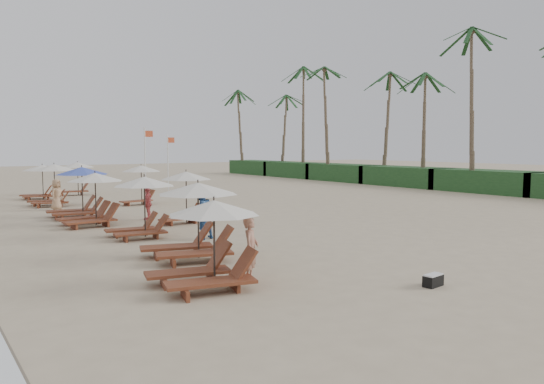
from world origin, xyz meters
TOP-DOWN VIEW (x-y plane):
  - ground at (0.00, 0.00)m, footprint 160.00×160.00m
  - shrub_hedge at (22.00, 14.50)m, footprint 3.20×53.00m
  - palm_row at (21.91, 15.40)m, footprint 7.00×52.00m
  - lounger_station_0 at (-6.55, -3.94)m, footprint 2.67×2.38m
  - lounger_station_1 at (-5.44, -0.92)m, footprint 2.85×2.63m
  - lounger_station_2 at (-5.31, 3.47)m, footprint 2.51×2.24m
  - lounger_station_3 at (-6.00, 7.37)m, footprint 2.69×2.30m
  - lounger_station_4 at (-5.78, 10.21)m, footprint 2.81×2.41m
  - lounger_station_5 at (-5.71, 15.87)m, footprint 2.63×2.38m
  - lounger_station_6 at (-5.43, 20.24)m, footprint 2.58×2.41m
  - inland_station_0 at (-2.43, 5.80)m, footprint 2.60×2.24m
  - inland_station_1 at (-1.38, 13.84)m, footprint 2.59×2.24m
  - inland_station_2 at (-2.87, 21.93)m, footprint 2.79×2.24m
  - beachgoer_near at (-5.32, -4.04)m, footprint 0.68×0.67m
  - beachgoer_mid_a at (-3.66, 1.82)m, footprint 1.09×0.95m
  - beachgoer_far_a at (-3.34, 7.65)m, footprint 0.80×0.93m
  - beachgoer_far_b at (-5.89, 13.73)m, footprint 0.92×0.92m
  - duffel_bag at (-2.06, -6.97)m, footprint 0.56×0.33m
  - flag_pole_near at (0.37, 17.30)m, footprint 0.59×0.08m
  - flag_pole_far at (3.89, 21.77)m, footprint 0.60×0.08m

SIDE VIEW (x-z plane):
  - ground at x=0.00m, z-range 0.00..0.00m
  - duffel_bag at x=-2.06m, z-range 0.00..0.30m
  - beachgoer_far_a at x=-3.34m, z-range 0.00..1.50m
  - beachgoer_near at x=-5.32m, z-range 0.00..1.59m
  - shrub_hedge at x=22.00m, z-range 0.00..1.60m
  - beachgoer_far_b at x=-5.89m, z-range 0.00..1.62m
  - beachgoer_mid_a at x=-3.66m, z-range 0.00..1.91m
  - lounger_station_0 at x=-6.55m, z-range -0.04..2.01m
  - lounger_station_3 at x=-6.00m, z-range -0.04..2.17m
  - lounger_station_1 at x=-5.44m, z-range -0.04..2.21m
  - lounger_station_4 at x=-5.78m, z-range -0.03..2.32m
  - lounger_station_2 at x=-5.31m, z-range 0.05..2.27m
  - lounger_station_6 at x=-5.43m, z-range 0.13..2.27m
  - lounger_station_5 at x=-5.71m, z-range 0.07..2.40m
  - inland_station_2 at x=-2.87m, z-range 0.21..2.43m
  - inland_station_0 at x=-2.43m, z-range 0.33..2.55m
  - inland_station_1 at x=-1.38m, z-range 0.33..2.56m
  - flag_pole_far at x=3.89m, z-range 0.24..4.41m
  - flag_pole_near at x=0.37m, z-range 0.25..4.75m
  - palm_row at x=21.91m, z-range 3.76..16.06m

